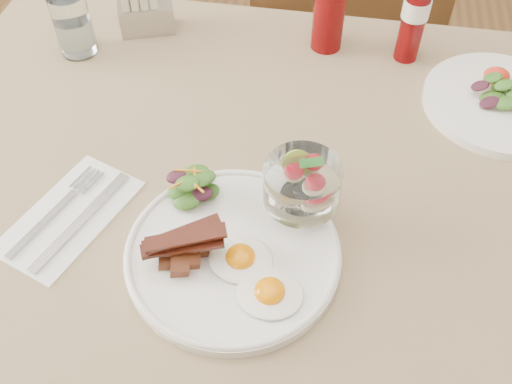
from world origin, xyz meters
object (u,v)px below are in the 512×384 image
object	(u,v)px
chair_far	(342,46)
fruit_cup	(302,184)
ketchup_bottle	(330,9)
main_plate	(233,254)
sugar_caddy	(145,12)
table	(321,222)
hot_sauce_bottle	(414,19)
water_glass	(74,28)

from	to	relation	value
chair_far	fruit_cup	xyz separation A→B (m)	(-0.03, -0.73, 0.30)
fruit_cup	ketchup_bottle	xyz separation A→B (m)	(-0.00, 0.40, 0.00)
ketchup_bottle	chair_far	bearing A→B (deg)	84.24
main_plate	sugar_caddy	xyz separation A→B (m)	(-0.26, 0.47, 0.03)
table	chair_far	xyz separation A→B (m)	(0.00, 0.66, -0.14)
ketchup_bottle	table	bearing A→B (deg)	-84.38
main_plate	hot_sauce_bottle	xyz separation A→B (m)	(0.22, 0.47, 0.07)
chair_far	main_plate	size ratio (longest dim) A/B	3.32
table	chair_far	size ratio (longest dim) A/B	1.43
chair_far	table	bearing A→B (deg)	-90.00
main_plate	sugar_caddy	size ratio (longest dim) A/B	2.51
main_plate	sugar_caddy	world-z (taller)	sugar_caddy
sugar_caddy	main_plate	bearing A→B (deg)	-80.98
fruit_cup	hot_sauce_bottle	xyz separation A→B (m)	(0.14, 0.39, 0.01)
hot_sauce_bottle	fruit_cup	bearing A→B (deg)	-109.83
table	hot_sauce_bottle	xyz separation A→B (m)	(0.11, 0.33, 0.17)
fruit_cup	hot_sauce_bottle	distance (m)	0.42
hot_sauce_bottle	chair_far	bearing A→B (deg)	108.07
table	main_plate	distance (m)	0.20
table	water_glass	size ratio (longest dim) A/B	11.98
hot_sauce_bottle	ketchup_bottle	bearing A→B (deg)	176.50
ketchup_bottle	hot_sauce_bottle	distance (m)	0.14
ketchup_bottle	water_glass	size ratio (longest dim) A/B	1.48
chair_far	water_glass	xyz separation A→B (m)	(-0.47, -0.42, 0.28)
fruit_cup	chair_far	bearing A→B (deg)	87.49
table	hot_sauce_bottle	distance (m)	0.38
sugar_caddy	table	bearing A→B (deg)	-61.51
main_plate	water_glass	bearing A→B (deg)	132.77
sugar_caddy	water_glass	bearing A→B (deg)	-159.62
chair_far	fruit_cup	distance (m)	0.79
fruit_cup	water_glass	distance (m)	0.54
table	sugar_caddy	bearing A→B (deg)	138.20
hot_sauce_bottle	water_glass	bearing A→B (deg)	-171.95
fruit_cup	hot_sauce_bottle	world-z (taller)	hot_sauce_bottle
ketchup_bottle	water_glass	xyz separation A→B (m)	(-0.44, -0.09, -0.03)
main_plate	ketchup_bottle	size ratio (longest dim) A/B	1.71
water_glass	main_plate	bearing A→B (deg)	-47.23
chair_far	main_plate	bearing A→B (deg)	-97.69
fruit_cup	water_glass	size ratio (longest dim) A/B	0.92
hot_sauce_bottle	water_glass	size ratio (longest dim) A/B	1.46
table	fruit_cup	xyz separation A→B (m)	(-0.03, -0.07, 0.16)
chair_far	sugar_caddy	bearing A→B (deg)	-137.83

